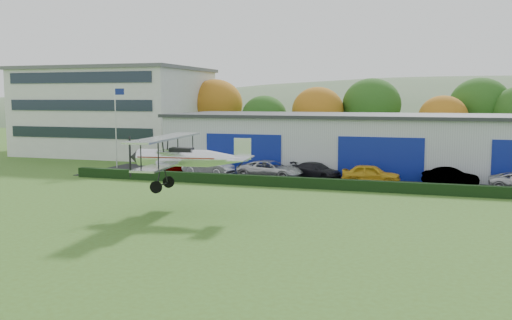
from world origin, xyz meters
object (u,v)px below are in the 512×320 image
(office_block, at_px, (117,111))
(car_1, at_px, (209,166))
(car_3, at_px, (316,170))
(car_5, at_px, (450,177))
(car_4, at_px, (371,174))
(biplane, at_px, (183,156))
(hangar, at_px, (387,143))
(car_2, at_px, (270,170))
(flagpole, at_px, (117,119))
(car_0, at_px, (173,165))

(office_block, height_order, car_1, office_block)
(office_block, xyz_separation_m, car_1, (18.38, -14.79, -4.38))
(car_3, bearing_deg, car_5, -69.64)
(office_block, xyz_separation_m, car_4, (32.54, -15.48, -4.39))
(biplane, bearing_deg, car_4, 51.46)
(hangar, relative_size, car_2, 7.32)
(car_3, height_order, biplane, biplane)
(flagpole, distance_m, car_2, 16.74)
(hangar, relative_size, flagpole, 5.08)
(car_4, relative_size, biplane, 0.53)
(car_1, distance_m, biplane, 16.25)
(car_1, relative_size, car_2, 0.85)
(biplane, bearing_deg, hangar, 61.04)
(car_2, distance_m, biplane, 15.01)
(car_3, bearing_deg, car_2, 137.23)
(hangar, xyz_separation_m, car_4, (-0.46, -8.46, -1.83))
(car_0, bearing_deg, car_3, -111.11)
(car_0, xyz_separation_m, car_4, (17.99, -1.48, 0.10))
(office_block, bearing_deg, flagpole, -58.03)
(hangar, xyz_separation_m, car_1, (-14.62, -7.77, -1.83))
(car_4, bearing_deg, office_block, 63.17)
(car_2, bearing_deg, car_0, 88.98)
(car_4, height_order, car_5, car_4)
(office_block, distance_m, car_0, 20.69)
(hangar, relative_size, car_0, 10.32)
(office_block, xyz_separation_m, flagpole, (8.12, -13.00, -0.43))
(car_5, bearing_deg, office_block, 80.22)
(car_3, distance_m, car_4, 5.05)
(flagpole, height_order, car_4, flagpole)
(car_0, height_order, car_2, car_2)
(flagpole, distance_m, car_5, 30.69)
(hangar, height_order, biplane, hangar)
(flagpole, bearing_deg, car_5, -2.55)
(flagpole, distance_m, biplane, 22.85)
(car_0, height_order, car_3, car_0)
(car_4, xyz_separation_m, car_5, (5.96, 1.13, -0.09))
(office_block, distance_m, car_2, 28.99)
(car_0, relative_size, car_1, 0.83)
(car_3, bearing_deg, hangar, -14.10)
(car_0, distance_m, car_4, 18.05)
(car_5, bearing_deg, biplane, 146.49)
(car_4, bearing_deg, car_3, 68.60)
(car_5, bearing_deg, car_2, 104.56)
(car_2, xyz_separation_m, biplane, (-0.99, -14.75, 2.59))
(car_1, relative_size, biplane, 0.55)
(car_2, bearing_deg, car_4, -84.26)
(office_block, xyz_separation_m, car_5, (38.50, -14.35, -4.48))
(office_block, relative_size, car_5, 4.97)
(car_0, height_order, biplane, biplane)
(biplane, bearing_deg, car_5, 39.84)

